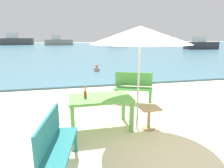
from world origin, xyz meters
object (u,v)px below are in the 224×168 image
at_px(bench_green_left, 133,85).
at_px(boat_cargo_ship, 201,44).
at_px(picnic_table_green, 100,102).
at_px(beer_bottle_amber, 85,94).
at_px(boat_fishing_trawler, 117,43).
at_px(side_table_wood, 149,114).
at_px(boat_tanker, 16,41).
at_px(bench_teal_center, 55,141).
at_px(swimmer_person, 97,68).
at_px(patio_umbrella, 140,35).
at_px(boat_ferry, 59,41).

distance_m(bench_green_left, boat_cargo_ship, 27.18).
bearing_deg(picnic_table_green, beer_bottle_amber, 176.60).
bearing_deg(picnic_table_green, boat_fishing_trawler, 75.62).
bearing_deg(side_table_wood, boat_cargo_ship, 51.59).
bearing_deg(bench_green_left, side_table_wood, -97.64).
relative_size(beer_bottle_amber, boat_tanker, 0.04).
distance_m(bench_teal_center, swimmer_person, 8.62).
height_order(patio_umbrella, boat_cargo_ship, patio_umbrella).
height_order(bench_green_left, boat_ferry, boat_ferry).
bearing_deg(boat_ferry, patio_umbrella, -85.02).
bearing_deg(beer_bottle_amber, bench_teal_center, -112.69).
bearing_deg(bench_green_left, picnic_table_green, -129.09).
bearing_deg(patio_umbrella, boat_ferry, 94.98).
relative_size(picnic_table_green, boat_ferry, 0.24).
height_order(patio_umbrella, bench_green_left, patio_umbrella).
distance_m(picnic_table_green, side_table_wood, 1.15).
xyz_separation_m(bench_green_left, boat_cargo_ship, (17.65, 20.66, 0.22)).
xyz_separation_m(boat_fishing_trawler, boat_cargo_ship, (10.39, -11.25, 0.20)).
bearing_deg(boat_tanker, boat_fishing_trawler, -24.58).
xyz_separation_m(bench_green_left, boat_fishing_trawler, (7.26, 31.91, 0.01)).
distance_m(picnic_table_green, swimmer_person, 7.13).
bearing_deg(bench_green_left, boat_cargo_ship, 49.49).
xyz_separation_m(picnic_table_green, side_table_wood, (1.08, -0.28, -0.30)).
distance_m(beer_bottle_amber, swimmer_person, 7.18).
distance_m(bench_green_left, boat_tanker, 43.41).
bearing_deg(patio_umbrella, boat_cargo_ship, 51.12).
xyz_separation_m(boat_fishing_trawler, boat_ferry, (-11.28, 6.33, 0.29)).
bearing_deg(bench_green_left, boat_fishing_trawler, 77.18).
bearing_deg(boat_ferry, bench_teal_center, -87.55).
distance_m(boat_tanker, boat_ferry, 9.78).
bearing_deg(boat_ferry, side_table_wood, -84.65).
height_order(picnic_table_green, boat_tanker, boat_tanker).
height_order(beer_bottle_amber, swimmer_person, beer_bottle_amber).
height_order(swimmer_person, boat_fishing_trawler, boat_fishing_trawler).
distance_m(patio_umbrella, bench_teal_center, 2.60).
bearing_deg(bench_green_left, beer_bottle_amber, -135.83).
height_order(side_table_wood, boat_ferry, boat_ferry).
relative_size(picnic_table_green, bench_green_left, 1.12).
bearing_deg(picnic_table_green, bench_green_left, 50.91).
bearing_deg(picnic_table_green, swimmer_person, 82.74).
xyz_separation_m(bench_teal_center, bench_green_left, (2.25, 3.01, 0.00)).
xyz_separation_m(beer_bottle_amber, boat_cargo_ship, (19.33, 22.29, -0.10)).
bearing_deg(beer_bottle_amber, boat_tanker, 105.15).
bearing_deg(beer_bottle_amber, bench_green_left, 44.17).
height_order(bench_green_left, boat_fishing_trawler, boat_fishing_trawler).
height_order(patio_umbrella, side_table_wood, patio_umbrella).
distance_m(boat_fishing_trawler, boat_cargo_ship, 15.31).
bearing_deg(bench_teal_center, swimmer_person, 77.85).
height_order(beer_bottle_amber, bench_teal_center, beer_bottle_amber).
height_order(beer_bottle_amber, side_table_wood, beer_bottle_amber).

